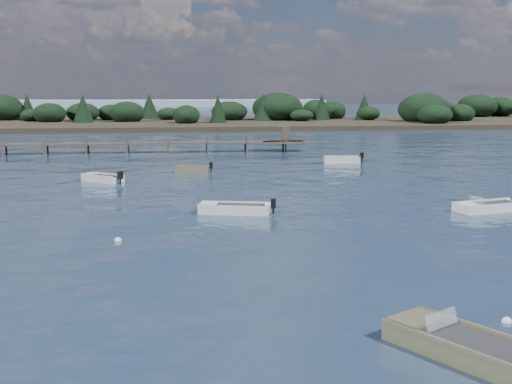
{
  "coord_description": "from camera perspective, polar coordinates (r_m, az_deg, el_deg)",
  "views": [
    {
      "loc": [
        -8.33,
        -21.97,
        6.89
      ],
      "look_at": [
        -3.69,
        14.0,
        1.0
      ],
      "focal_mm": 45.0,
      "sensor_mm": 36.0,
      "label": 1
    }
  ],
  "objects": [
    {
      "name": "buoy_a",
      "position": [
        20.86,
        21.39,
        -10.72
      ],
      "size": [
        0.32,
        0.32,
        0.32
      ],
      "primitive_type": "sphere",
      "color": "white",
      "rests_on": "ground"
    },
    {
      "name": "far_headland",
      "position": [
        126.54,
        7.98,
        6.9
      ],
      "size": [
        190.0,
        40.0,
        5.8
      ],
      "color": "black",
      "rests_on": "ground"
    },
    {
      "name": "jetty",
      "position": [
        71.49,
        -18.19,
        4.02
      ],
      "size": [
        64.5,
        3.2,
        3.4
      ],
      "color": "#463B33",
      "rests_on": "ground"
    },
    {
      "name": "dinghy_mid_grey",
      "position": [
        35.78,
        -1.92,
        -1.65
      ],
      "size": [
        4.35,
        2.4,
        1.08
      ],
      "color": "silver",
      "rests_on": "ground"
    },
    {
      "name": "ground",
      "position": [
        82.68,
        -1.55,
        4.44
      ],
      "size": [
        400.0,
        400.0,
        0.0
      ],
      "primitive_type": "plane",
      "color": "#182639",
      "rests_on": "ground"
    },
    {
      "name": "tender_far_grey_b",
      "position": [
        60.27,
        7.65,
        2.74
      ],
      "size": [
        3.69,
        1.62,
        1.24
      ],
      "color": "silver",
      "rests_on": "ground"
    },
    {
      "name": "dinghy_mid_white_b",
      "position": [
        38.72,
        20.06,
        -1.38
      ],
      "size": [
        4.5,
        2.45,
        1.1
      ],
      "color": "silver",
      "rests_on": "ground"
    },
    {
      "name": "dinghy_near_olive",
      "position": [
        17.9,
        18.76,
        -13.36
      ],
      "size": [
        3.88,
        4.93,
        1.23
      ],
      "color": "#6D6949",
      "rests_on": "ground"
    },
    {
      "name": "tender_far_white",
      "position": [
        53.48,
        -5.69,
        1.94
      ],
      "size": [
        3.15,
        1.5,
        1.06
      ],
      "color": "#6D6949",
      "rests_on": "ground"
    },
    {
      "name": "tender_far_grey",
      "position": [
        48.95,
        -13.47,
        1.07
      ],
      "size": [
        3.29,
        3.05,
        1.16
      ],
      "color": "silver",
      "rests_on": "ground"
    },
    {
      "name": "buoy_c",
      "position": [
        30.02,
        -12.17,
        -4.25
      ],
      "size": [
        0.32,
        0.32,
        0.32
      ],
      "primitive_type": "sphere",
      "color": "white",
      "rests_on": "ground"
    }
  ]
}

